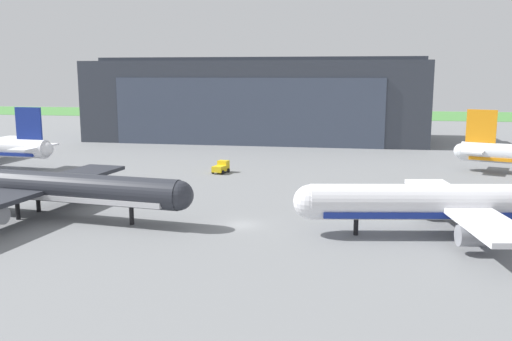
# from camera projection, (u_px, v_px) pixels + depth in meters

# --- Properties ---
(ground_plane) EXTENTS (440.00, 440.00, 0.00)m
(ground_plane) POSITION_uv_depth(u_px,v_px,m) (242.00, 225.00, 67.92)
(ground_plane) COLOR slate
(grass_field_strip) EXTENTS (440.00, 56.00, 0.08)m
(grass_field_strip) POSITION_uv_depth(u_px,v_px,m) (324.00, 114.00, 250.54)
(grass_field_strip) COLOR #4A8940
(grass_field_strip) RESTS_ON ground_plane
(maintenance_hangar) EXTENTS (91.16, 33.47, 22.82)m
(maintenance_hangar) POSITION_uv_depth(u_px,v_px,m) (257.00, 100.00, 155.74)
(maintenance_hangar) COLOR #383D47
(maintenance_hangar) RESTS_ON ground_plane
(airliner_near_left) EXTENTS (42.96, 36.42, 12.43)m
(airliner_near_left) POSITION_uv_depth(u_px,v_px,m) (37.00, 187.00, 71.29)
(airliner_near_left) COLOR #282B33
(airliner_near_left) RESTS_ON ground_plane
(airliner_near_right) EXTENTS (36.38, 30.14, 12.95)m
(airliner_near_right) POSITION_uv_depth(u_px,v_px,m) (455.00, 203.00, 62.98)
(airliner_near_right) COLOR white
(airliner_near_right) RESTS_ON ground_plane
(baggage_tug) EXTENTS (2.98, 4.19, 2.21)m
(baggage_tug) POSITION_uv_depth(u_px,v_px,m) (221.00, 167.00, 103.24)
(baggage_tug) COLOR yellow
(baggage_tug) RESTS_ON ground_plane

